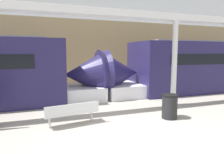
{
  "coord_description": "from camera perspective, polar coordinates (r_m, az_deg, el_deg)",
  "views": [
    {
      "loc": [
        -2.68,
        -5.37,
        2.44
      ],
      "look_at": [
        0.17,
        2.82,
        1.4
      ],
      "focal_mm": 32.0,
      "sensor_mm": 36.0,
      "label": 1
    }
  ],
  "objects": [
    {
      "name": "ground_plane",
      "position": [
        6.48,
        7.03,
        -15.34
      ],
      "size": [
        60.0,
        60.0,
        0.0
      ],
      "primitive_type": "plane",
      "color": "#A8A093"
    },
    {
      "name": "bench_near",
      "position": [
        6.96,
        -11.36,
        -9.73
      ],
      "size": [
        1.88,
        0.71,
        0.77
      ],
      "rotation": [
        0.0,
        0.0,
        0.15
      ],
      "color": "silver",
      "rests_on": "ground_plane"
    },
    {
      "name": "support_column_near",
      "position": [
        9.66,
        17.36,
        3.57
      ],
      "size": [
        0.24,
        0.24,
        3.88
      ],
      "primitive_type": "cylinder",
      "color": "silver",
      "rests_on": "ground_plane"
    },
    {
      "name": "trash_bin",
      "position": [
        7.85,
        16.14,
        -8.06
      ],
      "size": [
        0.59,
        0.59,
        0.91
      ],
      "color": "black",
      "rests_on": "ground_plane"
    },
    {
      "name": "canopy_beam",
      "position": [
        9.78,
        17.81,
        15.83
      ],
      "size": [
        28.0,
        0.6,
        0.28
      ],
      "primitive_type": "cube",
      "color": "silver",
      "rests_on": "support_column_near"
    },
    {
      "name": "station_wall",
      "position": [
        15.63,
        -9.39,
        6.97
      ],
      "size": [
        56.0,
        0.2,
        5.0
      ],
      "primitive_type": "cube",
      "color": "tan",
      "rests_on": "ground_plane"
    }
  ]
}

